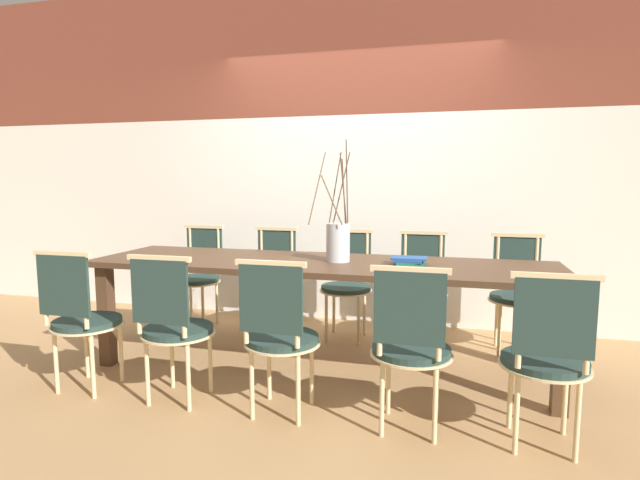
{
  "coord_description": "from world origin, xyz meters",
  "views": [
    {
      "loc": [
        0.88,
        -3.31,
        1.34
      ],
      "look_at": [
        0.0,
        0.0,
        0.92
      ],
      "focal_mm": 28.0,
      "sensor_mm": 36.0,
      "label": 1
    }
  ],
  "objects_px": {
    "dining_table": "(320,274)",
    "book_stack": "(409,261)",
    "chair_near_center": "(279,332)",
    "chair_far_center": "(347,280)",
    "vase_centerpiece": "(338,241)"
  },
  "relations": [
    {
      "from": "dining_table",
      "to": "book_stack",
      "type": "xyz_separation_m",
      "value": [
        0.61,
        0.04,
        0.11
      ]
    },
    {
      "from": "chair_near_center",
      "to": "book_stack",
      "type": "bearing_deg",
      "value": 50.86
    },
    {
      "from": "chair_near_center",
      "to": "book_stack",
      "type": "distance_m",
      "value": 1.07
    },
    {
      "from": "chair_near_center",
      "to": "chair_far_center",
      "type": "relative_size",
      "value": 1.0
    },
    {
      "from": "chair_far_center",
      "to": "vase_centerpiece",
      "type": "height_order",
      "value": "vase_centerpiece"
    },
    {
      "from": "chair_near_center",
      "to": "chair_far_center",
      "type": "xyz_separation_m",
      "value": [
        0.07,
        1.5,
        0.0
      ]
    },
    {
      "from": "vase_centerpiece",
      "to": "book_stack",
      "type": "relative_size",
      "value": 3.49
    },
    {
      "from": "dining_table",
      "to": "book_stack",
      "type": "bearing_deg",
      "value": 4.02
    },
    {
      "from": "dining_table",
      "to": "book_stack",
      "type": "relative_size",
      "value": 13.53
    },
    {
      "from": "chair_near_center",
      "to": "vase_centerpiece",
      "type": "xyz_separation_m",
      "value": [
        0.16,
        0.78,
        0.42
      ]
    },
    {
      "from": "chair_far_center",
      "to": "vase_centerpiece",
      "type": "xyz_separation_m",
      "value": [
        0.08,
        -0.72,
        0.42
      ]
    },
    {
      "from": "vase_centerpiece",
      "to": "book_stack",
      "type": "height_order",
      "value": "vase_centerpiece"
    },
    {
      "from": "chair_far_center",
      "to": "book_stack",
      "type": "height_order",
      "value": "chair_far_center"
    },
    {
      "from": "dining_table",
      "to": "chair_far_center",
      "type": "relative_size",
      "value": 3.52
    },
    {
      "from": "chair_far_center",
      "to": "book_stack",
      "type": "distance_m",
      "value": 0.96
    }
  ]
}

